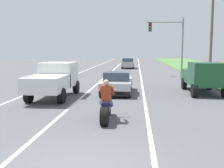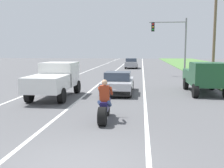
{
  "view_description": "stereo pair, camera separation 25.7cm",
  "coord_description": "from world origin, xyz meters",
  "px_view_note": "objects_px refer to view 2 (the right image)",
  "views": [
    {
      "loc": [
        1.33,
        -5.8,
        2.73
      ],
      "look_at": [
        0.11,
        7.74,
        1.0
      ],
      "focal_mm": 43.18,
      "sensor_mm": 36.0,
      "label": 1
    },
    {
      "loc": [
        1.59,
        -5.77,
        2.73
      ],
      "look_at": [
        0.11,
        7.74,
        1.0
      ],
      "focal_mm": 43.18,
      "sensor_mm": 36.0,
      "label": 2
    }
  ],
  "objects_px": {
    "motorcycle_with_rider": "(105,106)",
    "sports_car_silver": "(118,83)",
    "pickup_truck_left_lane_white": "(55,78)",
    "traffic_light_mast_near": "(174,38)",
    "pickup_truck_right_shoulder_dark_green": "(205,76)",
    "distant_car_far_ahead": "(131,63)"
  },
  "relations": [
    {
      "from": "pickup_truck_right_shoulder_dark_green",
      "to": "traffic_light_mast_near",
      "type": "xyz_separation_m",
      "value": [
        -0.57,
        11.67,
        2.84
      ]
    },
    {
      "from": "sports_car_silver",
      "to": "distant_car_far_ahead",
      "type": "height_order",
      "value": "distant_car_far_ahead"
    },
    {
      "from": "traffic_light_mast_near",
      "to": "distant_car_far_ahead",
      "type": "bearing_deg",
      "value": 114.12
    },
    {
      "from": "traffic_light_mast_near",
      "to": "distant_car_far_ahead",
      "type": "height_order",
      "value": "traffic_light_mast_near"
    },
    {
      "from": "sports_car_silver",
      "to": "pickup_truck_left_lane_white",
      "type": "bearing_deg",
      "value": -150.17
    },
    {
      "from": "pickup_truck_right_shoulder_dark_green",
      "to": "traffic_light_mast_near",
      "type": "height_order",
      "value": "traffic_light_mast_near"
    },
    {
      "from": "motorcycle_with_rider",
      "to": "traffic_light_mast_near",
      "type": "xyz_separation_m",
      "value": [
        4.76,
        19.06,
        3.35
      ]
    },
    {
      "from": "pickup_truck_left_lane_white",
      "to": "traffic_light_mast_near",
      "type": "height_order",
      "value": "traffic_light_mast_near"
    },
    {
      "from": "pickup_truck_right_shoulder_dark_green",
      "to": "distant_car_far_ahead",
      "type": "height_order",
      "value": "pickup_truck_right_shoulder_dark_green"
    },
    {
      "from": "motorcycle_with_rider",
      "to": "sports_car_silver",
      "type": "distance_m",
      "value": 6.84
    },
    {
      "from": "motorcycle_with_rider",
      "to": "pickup_truck_left_lane_white",
      "type": "height_order",
      "value": "pickup_truck_left_lane_white"
    },
    {
      "from": "distant_car_far_ahead",
      "to": "motorcycle_with_rider",
      "type": "bearing_deg",
      "value": -89.75
    },
    {
      "from": "pickup_truck_left_lane_white",
      "to": "distant_car_far_ahead",
      "type": "distance_m",
      "value": 25.36
    },
    {
      "from": "sports_car_silver",
      "to": "pickup_truck_left_lane_white",
      "type": "xyz_separation_m",
      "value": [
        -3.45,
        -1.98,
        0.48
      ]
    },
    {
      "from": "pickup_truck_left_lane_white",
      "to": "traffic_light_mast_near",
      "type": "bearing_deg",
      "value": 59.72
    },
    {
      "from": "motorcycle_with_rider",
      "to": "distant_car_far_ahead",
      "type": "xyz_separation_m",
      "value": [
        -0.13,
        29.99,
        0.18
      ]
    },
    {
      "from": "pickup_truck_left_lane_white",
      "to": "distant_car_far_ahead",
      "type": "height_order",
      "value": "pickup_truck_left_lane_white"
    },
    {
      "from": "motorcycle_with_rider",
      "to": "distant_car_far_ahead",
      "type": "relative_size",
      "value": 0.55
    },
    {
      "from": "sports_car_silver",
      "to": "traffic_light_mast_near",
      "type": "bearing_deg",
      "value": 68.4
    },
    {
      "from": "motorcycle_with_rider",
      "to": "sports_car_silver",
      "type": "height_order",
      "value": "motorcycle_with_rider"
    },
    {
      "from": "pickup_truck_left_lane_white",
      "to": "traffic_light_mast_near",
      "type": "distance_m",
      "value": 16.69
    },
    {
      "from": "sports_car_silver",
      "to": "traffic_light_mast_near",
      "type": "relative_size",
      "value": 0.72
    }
  ]
}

